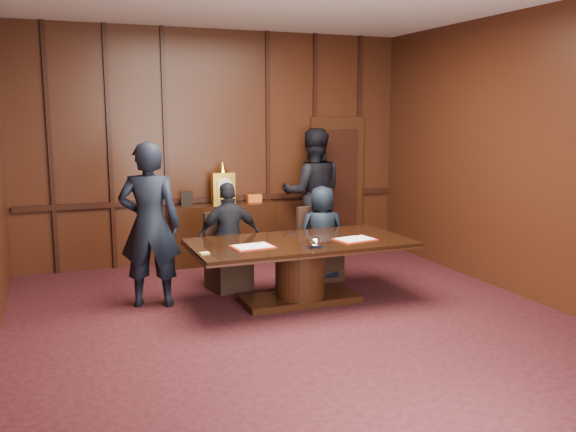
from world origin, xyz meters
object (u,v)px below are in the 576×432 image
Objects in this scene: sideboard at (224,231)px; witness_right at (313,193)px; signatory_left at (229,237)px; conference_table at (300,261)px; witness_left at (150,225)px; signatory_right at (322,234)px.

witness_right is at bearing -6.45° from sideboard.
sideboard reaches higher than signatory_left.
conference_table is 1.34× the size of witness_left.
conference_table is at bearing 179.48° from witness_left.
signatory_right is 0.67× the size of witness_left.
signatory_right is (1.30, 0.00, -0.05)m from signatory_left.
conference_table is at bearing 78.58° from witness_right.
signatory_right is (0.65, 0.80, 0.14)m from conference_table.
witness_right is (1.10, 2.14, 0.51)m from conference_table.
signatory_left is 1.11m from witness_left.
witness_left is at bearing 162.74° from conference_table.
sideboard is at bearing -110.95° from witness_left.
witness_right is (1.41, -0.16, 0.53)m from sideboard.
witness_right reaches higher than conference_table.
witness_left is (-1.69, 0.52, 0.47)m from conference_table.
signatory_left reaches higher than conference_table.
witness_left is (-1.37, -1.77, 0.49)m from sideboard.
witness_right is (2.78, 1.61, 0.04)m from witness_left.
sideboard is 1.14× the size of signatory_left.
sideboard is at bearing -45.80° from signatory_right.
signatory_right is at bearing 50.91° from conference_table.
witness_right is (1.75, 1.34, 0.31)m from signatory_left.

